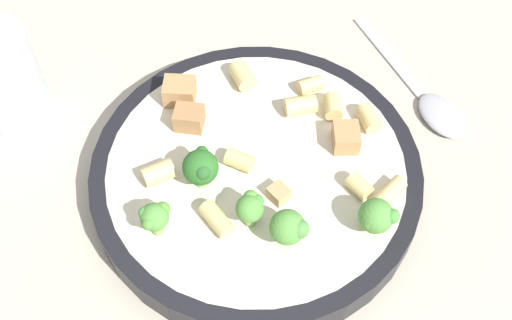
{
  "coord_description": "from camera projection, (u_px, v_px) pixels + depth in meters",
  "views": [
    {
      "loc": [
        -0.3,
        -0.03,
        0.48
      ],
      "look_at": [
        0.0,
        0.0,
        0.04
      ],
      "focal_mm": 45.0,
      "sensor_mm": 36.0,
      "label": 1
    }
  ],
  "objects": [
    {
      "name": "rigatoni_0",
      "position": [
        310.0,
        85.0,
        0.58
      ],
      "size": [
        0.02,
        0.03,
        0.01
      ],
      "primitive_type": "cylinder",
      "rotation": [
        1.57,
        0.0,
        0.47
      ],
      "color": "#E0C67F",
      "rests_on": "pasta_bowl"
    },
    {
      "name": "rigatoni_3",
      "position": [
        217.0,
        219.0,
        0.51
      ],
      "size": [
        0.03,
        0.03,
        0.01
      ],
      "primitive_type": "cylinder",
      "rotation": [
        1.57,
        0.0,
        2.31
      ],
      "color": "#E0C67F",
      "rests_on": "pasta_bowl"
    },
    {
      "name": "chicken_chunk_0",
      "position": [
        180.0,
        92.0,
        0.58
      ],
      "size": [
        0.02,
        0.03,
        0.02
      ],
      "primitive_type": "cube",
      "rotation": [
        0.0,
        0.0,
        1.6
      ],
      "color": "tan",
      "rests_on": "pasta_bowl"
    },
    {
      "name": "chicken_chunk_3",
      "position": [
        346.0,
        138.0,
        0.55
      ],
      "size": [
        0.03,
        0.02,
        0.02
      ],
      "primitive_type": "cube",
      "rotation": [
        0.0,
        0.0,
        0.12
      ],
      "color": "tan",
      "rests_on": "pasta_bowl"
    },
    {
      "name": "broccoli_floret_2",
      "position": [
        201.0,
        168.0,
        0.51
      ],
      "size": [
        0.03,
        0.03,
        0.04
      ],
      "color": "#9EC175",
      "rests_on": "pasta_bowl"
    },
    {
      "name": "ground_plane",
      "position": [
        256.0,
        185.0,
        0.57
      ],
      "size": [
        2.0,
        2.0,
        0.0
      ],
      "primitive_type": "plane",
      "color": "#BCB29E"
    },
    {
      "name": "pasta_bowl",
      "position": [
        256.0,
        174.0,
        0.55
      ],
      "size": [
        0.28,
        0.28,
        0.03
      ],
      "color": "black",
      "rests_on": "ground_plane"
    },
    {
      "name": "rigatoni_4",
      "position": [
        369.0,
        118.0,
        0.56
      ],
      "size": [
        0.03,
        0.02,
        0.02
      ],
      "primitive_type": "cylinder",
      "rotation": [
        1.57,
        0.0,
        1.97
      ],
      "color": "#E0C67F",
      "rests_on": "pasta_bowl"
    },
    {
      "name": "broccoli_floret_4",
      "position": [
        376.0,
        217.0,
        0.49
      ],
      "size": [
        0.03,
        0.03,
        0.03
      ],
      "color": "#93B766",
      "rests_on": "pasta_bowl"
    },
    {
      "name": "drinking_glass",
      "position": [
        6.0,
        82.0,
        0.58
      ],
      "size": [
        0.07,
        0.07,
        0.09
      ],
      "color": "silver",
      "rests_on": "ground_plane"
    },
    {
      "name": "broccoli_floret_1",
      "position": [
        289.0,
        228.0,
        0.48
      ],
      "size": [
        0.03,
        0.03,
        0.04
      ],
      "color": "#84AD60",
      "rests_on": "pasta_bowl"
    },
    {
      "name": "rigatoni_5",
      "position": [
        243.0,
        76.0,
        0.59
      ],
      "size": [
        0.03,
        0.03,
        0.02
      ],
      "primitive_type": "cylinder",
      "rotation": [
        1.57,
        0.0,
        2.09
      ],
      "color": "#E0C67F",
      "rests_on": "pasta_bowl"
    },
    {
      "name": "rigatoni_1",
      "position": [
        300.0,
        105.0,
        0.57
      ],
      "size": [
        0.02,
        0.03,
        0.02
      ],
      "primitive_type": "cylinder",
      "rotation": [
        1.57,
        0.0,
        0.31
      ],
      "color": "#E0C67F",
      "rests_on": "pasta_bowl"
    },
    {
      "name": "chicken_chunk_2",
      "position": [
        279.0,
        193.0,
        0.52
      ],
      "size": [
        0.02,
        0.02,
        0.01
      ],
      "primitive_type": "cube",
      "rotation": [
        0.0,
        0.0,
        0.8
      ],
      "color": "tan",
      "rests_on": "pasta_bowl"
    },
    {
      "name": "rigatoni_9",
      "position": [
        333.0,
        106.0,
        0.57
      ],
      "size": [
        0.02,
        0.02,
        0.02
      ],
      "primitive_type": "cylinder",
      "rotation": [
        1.57,
        0.0,
        1.7
      ],
      "color": "#E0C67F",
      "rests_on": "pasta_bowl"
    },
    {
      "name": "broccoli_floret_3",
      "position": [
        254.0,
        208.0,
        0.5
      ],
      "size": [
        0.03,
        0.02,
        0.03
      ],
      "color": "#84AD60",
      "rests_on": "pasta_bowl"
    },
    {
      "name": "rigatoni_2",
      "position": [
        240.0,
        159.0,
        0.54
      ],
      "size": [
        0.02,
        0.03,
        0.01
      ],
      "primitive_type": "cylinder",
      "rotation": [
        1.57,
        0.0,
        2.78
      ],
      "color": "#E0C67F",
      "rests_on": "pasta_bowl"
    },
    {
      "name": "chicken_chunk_1",
      "position": [
        189.0,
        118.0,
        0.56
      ],
      "size": [
        0.02,
        0.03,
        0.02
      ],
      "primitive_type": "cube",
      "rotation": [
        0.0,
        0.0,
        1.51
      ],
      "color": "#A87A4C",
      "rests_on": "pasta_bowl"
    },
    {
      "name": "rigatoni_6",
      "position": [
        359.0,
        186.0,
        0.52
      ],
      "size": [
        0.02,
        0.02,
        0.01
      ],
      "primitive_type": "cylinder",
      "rotation": [
        1.57,
        0.0,
        2.34
      ],
      "color": "#E0C67F",
      "rests_on": "pasta_bowl"
    },
    {
      "name": "rigatoni_7",
      "position": [
        390.0,
        192.0,
        0.52
      ],
      "size": [
        0.03,
        0.03,
        0.01
      ],
      "primitive_type": "cylinder",
      "rotation": [
        1.57,
        0.0,
        0.9
      ],
      "color": "#E0C67F",
      "rests_on": "pasta_bowl"
    },
    {
      "name": "rigatoni_8",
      "position": [
        158.0,
        173.0,
        0.53
      ],
      "size": [
        0.03,
        0.03,
        0.02
      ],
      "primitive_type": "cylinder",
      "rotation": [
        1.57,
        0.0,
        0.56
      ],
      "color": "#E0C67F",
      "rests_on": "pasta_bowl"
    },
    {
      "name": "spoon",
      "position": [
        427.0,
        99.0,
        0.62
      ],
      "size": [
        0.17,
        0.11,
        0.01
      ],
      "color": "#B2B2B7",
      "rests_on": "ground_plane"
    },
    {
      "name": "broccoli_floret_0",
      "position": [
        155.0,
        217.0,
        0.49
      ],
      "size": [
        0.03,
        0.02,
        0.03
      ],
      "color": "#84AD60",
      "rests_on": "pasta_bowl"
    }
  ]
}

